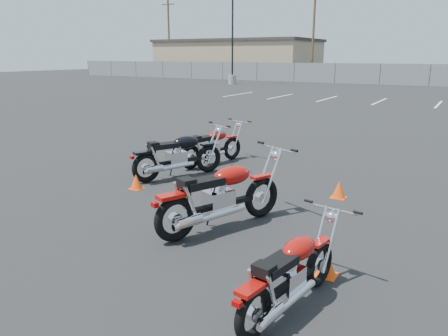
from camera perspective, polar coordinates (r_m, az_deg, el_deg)
The scene contains 14 objects.
ground at distance 7.31m, azimuth -3.75°, elevation -5.77°, with size 120.00×120.00×0.00m, color black.
motorcycle_front_red at distance 10.35m, azimuth -1.53°, elevation 2.90°, with size 0.92×1.98×0.97m.
motorcycle_second_black at distance 9.26m, azimuth -5.99°, elevation 1.70°, with size 1.36×2.10×1.07m.
motorcycle_third_red at distance 6.46m, azimuth -0.35°, elevation -3.61°, with size 1.35×2.28×1.14m.
motorcycle_rear_red at distance 4.55m, azimuth 8.69°, elevation -13.48°, with size 0.71×1.82×0.89m.
training_cone_near at distance 8.23m, azimuth 14.78°, elevation -2.73°, with size 0.27×0.27×0.32m.
training_cone_far at distance 5.40m, azimuth 13.28°, elevation -12.12°, with size 0.25×0.25×0.30m.
training_cone_extra at distance 8.66m, azimuth -11.40°, elevation -1.74°, with size 0.25×0.25×0.30m.
light_pole_west at distance 39.53m, azimuth 1.11°, elevation 15.08°, with size 0.80×0.70×10.91m.
chainlink_fence at distance 40.88m, azimuth 25.30°, elevation 10.92°, with size 80.06×0.06×1.80m.
tan_building_west at distance 54.23m, azimuth 1.83°, elevation 14.16°, with size 18.40×10.40×4.30m.
utility_pole_a at distance 56.09m, azimuth -7.21°, elevation 16.66°, with size 1.80×0.24×9.00m.
utility_pole_b at distance 48.39m, azimuth 11.59°, elevation 16.83°, with size 1.80×0.24×9.00m.
parking_line_stripes at distance 26.56m, azimuth 16.45°, elevation 8.51°, with size 15.12×4.00×0.01m.
Camera 1 is at (3.85, -5.67, 2.54)m, focal length 35.00 mm.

